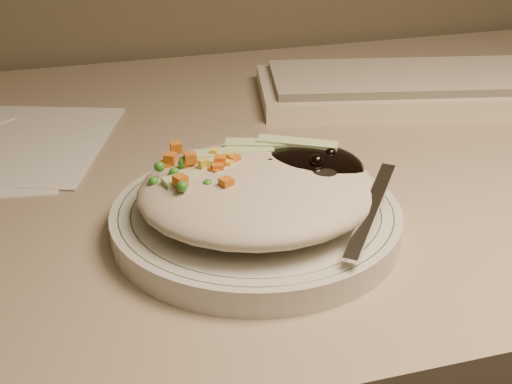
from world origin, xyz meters
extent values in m
cube|color=gray|center=(0.00, 1.38, 0.72)|extent=(1.40, 0.70, 0.04)
cylinder|color=silver|center=(-0.06, 1.22, 0.75)|extent=(0.24, 0.24, 0.02)
torus|color=#144723|center=(-0.06, 1.22, 0.76)|extent=(0.22, 0.22, 0.00)
torus|color=#144723|center=(-0.06, 1.22, 0.76)|extent=(0.20, 0.20, 0.00)
ellipsoid|color=#AEA38D|center=(-0.06, 1.22, 0.78)|extent=(0.19, 0.18, 0.04)
ellipsoid|color=black|center=(-0.02, 1.23, 0.79)|extent=(0.10, 0.09, 0.03)
ellipsoid|color=orange|center=(-0.11, 1.24, 0.78)|extent=(0.08, 0.08, 0.02)
sphere|color=black|center=(-0.05, 1.23, 0.79)|extent=(0.01, 0.01, 0.01)
sphere|color=black|center=(-0.02, 1.24, 0.79)|extent=(0.01, 0.01, 0.01)
sphere|color=black|center=(0.00, 1.23, 0.80)|extent=(0.01, 0.01, 0.01)
sphere|color=black|center=(-0.01, 1.24, 0.79)|extent=(0.01, 0.01, 0.01)
sphere|color=black|center=(-0.02, 1.21, 0.80)|extent=(0.01, 0.01, 0.01)
sphere|color=black|center=(-0.02, 1.23, 0.79)|extent=(0.01, 0.01, 0.01)
sphere|color=black|center=(-0.01, 1.24, 0.79)|extent=(0.01, 0.01, 0.01)
cube|color=orange|center=(-0.11, 1.24, 0.80)|extent=(0.01, 0.01, 0.01)
cube|color=orange|center=(-0.10, 1.22, 0.79)|extent=(0.01, 0.01, 0.01)
cube|color=orange|center=(-0.13, 1.26, 0.80)|extent=(0.01, 0.01, 0.01)
cube|color=orange|center=(-0.09, 1.23, 0.80)|extent=(0.01, 0.01, 0.01)
cube|color=orange|center=(-0.09, 1.23, 0.80)|extent=(0.01, 0.01, 0.01)
cube|color=orange|center=(-0.13, 1.26, 0.79)|extent=(0.01, 0.01, 0.01)
cube|color=orange|center=(-0.11, 1.24, 0.80)|extent=(0.01, 0.01, 0.01)
cube|color=orange|center=(-0.10, 1.22, 0.80)|extent=(0.01, 0.01, 0.01)
cube|color=orange|center=(-0.08, 1.24, 0.80)|extent=(0.01, 0.01, 0.01)
cube|color=orange|center=(-0.12, 1.27, 0.80)|extent=(0.01, 0.01, 0.01)
cube|color=orange|center=(-0.13, 1.21, 0.80)|extent=(0.01, 0.01, 0.01)
cube|color=orange|center=(-0.09, 1.20, 0.80)|extent=(0.01, 0.01, 0.01)
cube|color=orange|center=(-0.13, 1.22, 0.79)|extent=(0.01, 0.01, 0.01)
cube|color=orange|center=(-0.13, 1.26, 0.79)|extent=(0.01, 0.01, 0.01)
sphere|color=#388C28|center=(-0.09, 1.23, 0.80)|extent=(0.01, 0.01, 0.01)
sphere|color=#388C28|center=(-0.13, 1.20, 0.80)|extent=(0.01, 0.01, 0.01)
sphere|color=#388C28|center=(-0.13, 1.24, 0.80)|extent=(0.01, 0.01, 0.01)
sphere|color=#388C28|center=(-0.14, 1.24, 0.80)|extent=(0.01, 0.01, 0.01)
sphere|color=#388C28|center=(-0.10, 1.24, 0.79)|extent=(0.01, 0.01, 0.01)
sphere|color=#388C28|center=(-0.09, 1.21, 0.79)|extent=(0.01, 0.01, 0.01)
sphere|color=#388C28|center=(-0.11, 1.23, 0.79)|extent=(0.01, 0.01, 0.01)
sphere|color=#388C28|center=(-0.12, 1.21, 0.79)|extent=(0.01, 0.01, 0.01)
sphere|color=#388C28|center=(-0.14, 1.23, 0.79)|extent=(0.01, 0.01, 0.01)
sphere|color=#388C28|center=(-0.12, 1.25, 0.80)|extent=(0.01, 0.01, 0.01)
sphere|color=#388C28|center=(-0.12, 1.24, 0.80)|extent=(0.01, 0.01, 0.01)
sphere|color=#388C28|center=(-0.13, 1.22, 0.79)|extent=(0.01, 0.01, 0.01)
sphere|color=#388C28|center=(-0.11, 1.21, 0.80)|extent=(0.01, 0.01, 0.01)
sphere|color=#388C28|center=(-0.07, 1.26, 0.79)|extent=(0.01, 0.01, 0.01)
cube|color=yellow|center=(-0.10, 1.24, 0.79)|extent=(0.01, 0.01, 0.01)
cube|color=yellow|center=(-0.08, 1.23, 0.80)|extent=(0.01, 0.01, 0.01)
cube|color=yellow|center=(-0.11, 1.24, 0.79)|extent=(0.01, 0.01, 0.01)
cube|color=yellow|center=(-0.10, 1.23, 0.80)|extent=(0.01, 0.01, 0.01)
cube|color=yellow|center=(-0.11, 1.23, 0.79)|extent=(0.01, 0.01, 0.01)
cube|color=yellow|center=(-0.08, 1.24, 0.80)|extent=(0.01, 0.01, 0.01)
cube|color=yellow|center=(-0.09, 1.26, 0.80)|extent=(0.01, 0.01, 0.01)
cube|color=yellow|center=(-0.10, 1.23, 0.79)|extent=(0.01, 0.01, 0.01)
cube|color=#B2D18C|center=(-0.07, 1.26, 0.80)|extent=(0.07, 0.02, 0.00)
cube|color=#B2D18C|center=(-0.04, 1.26, 0.80)|extent=(0.07, 0.04, 0.00)
cube|color=#B2D18C|center=(-0.10, 1.23, 0.80)|extent=(0.07, 0.03, 0.00)
cube|color=#B2D18C|center=(-0.02, 1.25, 0.80)|extent=(0.07, 0.05, 0.00)
ellipsoid|color=silver|center=(-0.02, 1.21, 0.79)|extent=(0.06, 0.06, 0.01)
cube|color=silver|center=(0.01, 1.16, 0.78)|extent=(0.08, 0.10, 0.03)
cube|color=beige|center=(0.24, 1.47, 0.75)|extent=(0.46, 0.24, 0.02)
cube|color=beige|center=(0.24, 1.47, 0.77)|extent=(0.43, 0.21, 0.01)
camera|label=1|loc=(-0.21, 0.73, 1.04)|focal=50.00mm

